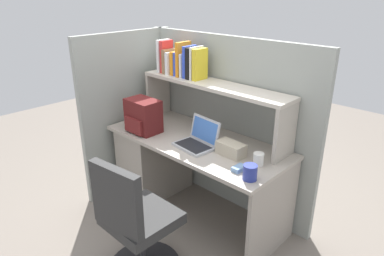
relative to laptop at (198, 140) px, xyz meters
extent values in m
plane|color=slate|center=(-0.10, 0.08, -0.78)|extent=(8.00, 8.00, 0.00)
cube|color=#AAA093|center=(-0.10, 0.08, -0.07)|extent=(1.60, 0.70, 0.03)
cube|color=#9D9388|center=(-0.65, 0.08, -0.43)|extent=(0.40, 0.64, 0.70)
cube|color=#9D9388|center=(0.68, 0.08, -0.43)|extent=(0.03, 0.64, 0.70)
cube|color=#939991|center=(-0.10, 0.46, -0.01)|extent=(1.84, 0.05, 1.55)
cube|color=#939991|center=(-0.95, 0.03, -0.01)|extent=(0.05, 1.06, 1.55)
cube|color=#B3A99C|center=(-0.80, 0.28, 0.16)|extent=(0.03, 0.28, 0.42)
cube|color=#B3A99C|center=(0.60, 0.28, 0.16)|extent=(0.03, 0.28, 0.42)
cube|color=beige|center=(-0.10, 0.28, 0.38)|extent=(1.44, 0.28, 0.03)
cube|color=white|center=(-0.70, 0.28, 0.55)|extent=(0.03, 0.15, 0.30)
cube|color=red|center=(-0.66, 0.28, 0.55)|extent=(0.04, 0.14, 0.29)
cube|color=olive|center=(-0.62, 0.28, 0.51)|extent=(0.04, 0.18, 0.22)
cube|color=white|center=(-0.57, 0.27, 0.50)|extent=(0.04, 0.16, 0.20)
cube|color=orange|center=(-0.53, 0.28, 0.50)|extent=(0.04, 0.14, 0.21)
cube|color=blue|center=(-0.49, 0.29, 0.50)|extent=(0.03, 0.15, 0.21)
cube|color=orange|center=(-0.45, 0.28, 0.55)|extent=(0.03, 0.17, 0.30)
cube|color=white|center=(-0.41, 0.27, 0.50)|extent=(0.02, 0.14, 0.21)
cube|color=blue|center=(-0.37, 0.29, 0.54)|extent=(0.03, 0.16, 0.27)
cube|color=black|center=(-0.32, 0.28, 0.53)|extent=(0.04, 0.16, 0.27)
cube|color=white|center=(-0.29, 0.29, 0.54)|extent=(0.02, 0.16, 0.28)
cube|color=yellow|center=(-0.25, 0.29, 0.53)|extent=(0.04, 0.15, 0.26)
cube|color=#B7BABF|center=(0.00, -0.04, -0.04)|extent=(0.33, 0.25, 0.02)
cube|color=black|center=(-0.01, -0.05, -0.03)|extent=(0.29, 0.20, 0.00)
cube|color=#B7BABF|center=(0.01, 0.07, 0.07)|extent=(0.31, 0.09, 0.20)
cube|color=#3F72CC|center=(0.01, 0.07, 0.07)|extent=(0.28, 0.07, 0.16)
cube|color=#591919|center=(-0.56, -0.10, 0.09)|extent=(0.30, 0.20, 0.29)
cube|color=maroon|center=(-0.56, -0.21, 0.03)|extent=(0.22, 0.04, 0.13)
cube|color=#7299C6|center=(0.48, -0.10, -0.03)|extent=(0.06, 0.11, 0.03)
cylinder|color=white|center=(0.53, 0.07, 0.00)|extent=(0.08, 0.08, 0.09)
cube|color=#BFB299|center=(0.29, 0.06, 0.00)|extent=(0.23, 0.13, 0.10)
cylinder|color=navy|center=(0.60, -0.14, 0.00)|extent=(0.10, 0.10, 0.11)
cylinder|color=#262628|center=(0.11, -0.68, -0.54)|extent=(0.05, 0.05, 0.41)
cube|color=#2D2D2D|center=(0.11, -0.68, -0.33)|extent=(0.44, 0.44, 0.08)
cube|color=#2D2D2D|center=(0.14, -0.88, -0.07)|extent=(0.40, 0.11, 0.44)
camera|label=1|loc=(1.72, -1.86, 1.14)|focal=32.48mm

